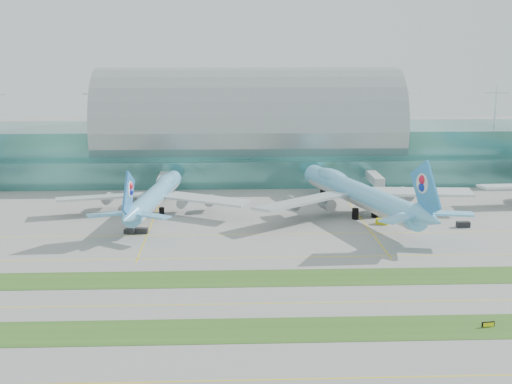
{
  "coord_description": "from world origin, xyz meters",
  "views": [
    {
      "loc": [
        -8.75,
        -153.92,
        53.75
      ],
      "look_at": [
        0.0,
        55.0,
        9.0
      ],
      "focal_mm": 50.0,
      "sensor_mm": 36.0,
      "label": 1
    }
  ],
  "objects_px": {
    "terminal": "(248,141)",
    "airliner_c": "(358,192)",
    "airliner_b": "(155,195)",
    "taxiway_sign_east": "(488,324)"
  },
  "relations": [
    {
      "from": "terminal",
      "to": "airliner_c",
      "type": "bearing_deg",
      "value": -64.29
    },
    {
      "from": "terminal",
      "to": "airliner_b",
      "type": "distance_m",
      "value": 70.08
    },
    {
      "from": "terminal",
      "to": "taxiway_sign_east",
      "type": "xyz_separation_m",
      "value": [
        40.91,
        -157.07,
        -13.68
      ]
    },
    {
      "from": "airliner_c",
      "to": "taxiway_sign_east",
      "type": "distance_m",
      "value": 90.74
    },
    {
      "from": "terminal",
      "to": "airliner_b",
      "type": "bearing_deg",
      "value": -116.73
    },
    {
      "from": "airliner_b",
      "to": "airliner_c",
      "type": "xyz_separation_m",
      "value": [
        63.55,
        -4.83,
        1.21
      ]
    },
    {
      "from": "airliner_b",
      "to": "airliner_c",
      "type": "relative_size",
      "value": 0.85
    },
    {
      "from": "terminal",
      "to": "airliner_b",
      "type": "xyz_separation_m",
      "value": [
        -31.3,
        -62.15,
        -8.25
      ]
    },
    {
      "from": "terminal",
      "to": "taxiway_sign_east",
      "type": "relative_size",
      "value": 129.92
    },
    {
      "from": "taxiway_sign_east",
      "to": "airliner_b",
      "type": "bearing_deg",
      "value": 118.13
    }
  ]
}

